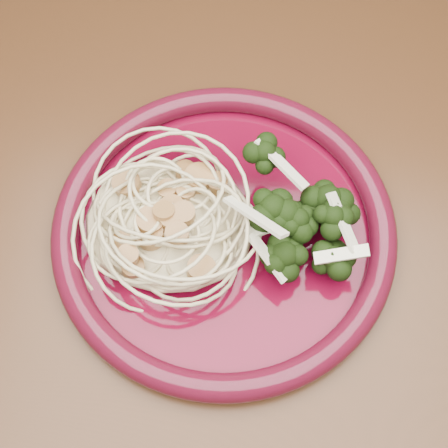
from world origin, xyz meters
TOP-DOWN VIEW (x-y plane):
  - dining_table at (0.00, 0.00)m, footprint 1.20×0.80m
  - dinner_plate at (0.10, -0.07)m, footprint 0.30×0.30m
  - spaghetti_pile at (0.06, -0.07)m, footprint 0.15×0.13m
  - scallop_cluster at (0.06, -0.07)m, footprint 0.12×0.12m
  - broccoli_pile at (0.16, -0.07)m, footprint 0.09×0.15m
  - onion_garnish at (0.16, -0.07)m, footprint 0.06×0.09m

SIDE VIEW (x-z plane):
  - dining_table at x=0.00m, z-range 0.28..1.03m
  - dinner_plate at x=0.10m, z-range 0.75..0.77m
  - spaghetti_pile at x=0.06m, z-range 0.76..0.79m
  - broccoli_pile at x=0.16m, z-range 0.76..0.81m
  - scallop_cluster at x=0.06m, z-range 0.79..0.83m
  - onion_garnish at x=0.16m, z-range 0.79..0.84m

